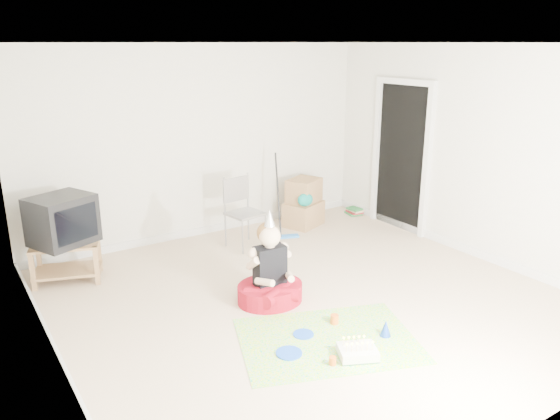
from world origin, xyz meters
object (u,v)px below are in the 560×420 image
cardboard_boxes (304,204)px  seated_woman (270,282)px  folding_chair (245,214)px  crt_tv (62,220)px  birthday_cake (357,353)px  tv_stand (67,258)px

cardboard_boxes → seated_woman: seated_woman is taller
folding_chair → seated_woman: 1.66m
crt_tv → folding_chair: size_ratio=0.67×
folding_chair → seated_woman: seated_woman is taller
crt_tv → folding_chair: 2.25m
cardboard_boxes → seated_woman: 2.53m
folding_chair → birthday_cake: 2.93m
folding_chair → seated_woman: size_ratio=0.94×
tv_stand → birthday_cake: (1.71, -3.02, -0.22)m
tv_stand → seated_woman: (1.65, -1.70, -0.05)m
cardboard_boxes → birthday_cake: size_ratio=1.72×
birthday_cake → folding_chair: bearing=79.8°
tv_stand → seated_woman: bearing=-45.9°
crt_tv → seated_woman: bearing=-69.2°
tv_stand → crt_tv: size_ratio=1.32×
seated_woman → birthday_cake: 1.33m
crt_tv → cardboard_boxes: 3.41m
folding_chair → birthday_cake: (-0.51, -2.85, -0.41)m
cardboard_boxes → seated_woman: bearing=-133.3°
cardboard_boxes → birthday_cake: (-1.67, -3.16, -0.29)m
cardboard_boxes → crt_tv: bearing=-177.6°
tv_stand → crt_tv: (0.00, 0.00, 0.46)m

